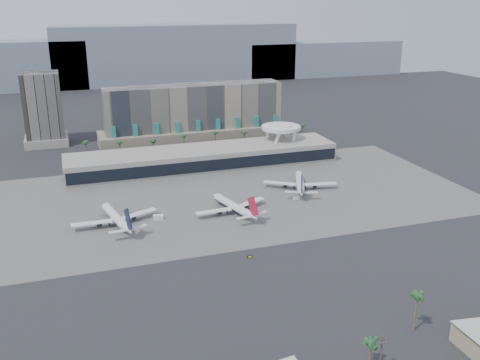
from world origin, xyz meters
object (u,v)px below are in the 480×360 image
object	(u,v)px
utility_pole	(381,350)
service_vehicle_b	(296,198)
airliner_centre	(233,206)
airliner_right	(300,183)
taxiway_sign	(250,257)
service_vehicle_a	(158,217)
airliner_left	(116,217)

from	to	relation	value
utility_pole	service_vehicle_b	world-z (taller)	utility_pole
airliner_centre	airliner_right	world-z (taller)	airliner_right
airliner_centre	airliner_right	size ratio (longest dim) A/B	1.01
airliner_centre	taxiway_sign	bearing A→B (deg)	-114.61
service_vehicle_a	airliner_left	bearing A→B (deg)	-175.10
taxiway_sign	utility_pole	bearing A→B (deg)	-84.16
utility_pole	service_vehicle_b	size ratio (longest dim) A/B	3.70
airliner_left	airliner_centre	size ratio (longest dim) A/B	1.06
service_vehicle_b	airliner_right	bearing A→B (deg)	52.78
airliner_left	taxiway_sign	size ratio (longest dim) A/B	19.07
utility_pole	airliner_left	size ratio (longest dim) A/B	0.28
airliner_left	airliner_right	distance (m)	104.61
service_vehicle_b	taxiway_sign	xyz separation A→B (m)	(-45.81, -55.19, -0.33)
utility_pole	airliner_left	bearing A→B (deg)	114.92
airliner_left	airliner_right	xyz separation A→B (m)	(103.06, 17.94, -0.05)
utility_pole	airliner_right	xyz separation A→B (m)	(42.46, 148.38, -3.42)
airliner_centre	service_vehicle_a	size ratio (longest dim) A/B	8.50
utility_pole	airliner_centre	bearing A→B (deg)	91.61
airliner_right	service_vehicle_b	distance (m)	17.11
taxiway_sign	airliner_left	bearing A→B (deg)	130.43
airliner_left	airliner_centre	world-z (taller)	airliner_left
service_vehicle_a	service_vehicle_b	xyz separation A→B (m)	(74.56, 3.30, -0.33)
airliner_right	taxiway_sign	xyz separation A→B (m)	(-54.42, -69.69, -3.22)
airliner_left	airliner_right	world-z (taller)	airliner_left
taxiway_sign	airliner_centre	bearing A→B (deg)	77.42
service_vehicle_b	taxiway_sign	bearing A→B (deg)	-136.20
service_vehicle_a	taxiway_sign	bearing A→B (deg)	-56.54
airliner_centre	service_vehicle_b	world-z (taller)	airliner_centre
utility_pole	taxiway_sign	distance (m)	79.87
airliner_right	service_vehicle_b	world-z (taller)	airliner_right
service_vehicle_b	airliner_centre	bearing A→B (deg)	-176.55
airliner_left	taxiway_sign	distance (m)	71.10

